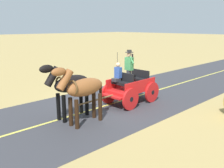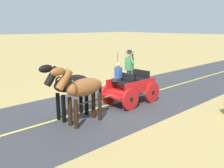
% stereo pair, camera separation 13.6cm
% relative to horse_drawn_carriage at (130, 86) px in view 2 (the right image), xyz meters
% --- Properties ---
extents(ground_plane, '(200.00, 200.00, 0.00)m').
position_rel_horse_drawn_carriage_xyz_m(ground_plane, '(0.47, 0.85, -0.82)').
color(ground_plane, tan).
extents(road_surface, '(5.56, 160.00, 0.01)m').
position_rel_horse_drawn_carriage_xyz_m(road_surface, '(0.47, 0.85, -0.81)').
color(road_surface, '#38383D').
rests_on(road_surface, ground).
extents(road_centre_stripe, '(0.12, 160.00, 0.00)m').
position_rel_horse_drawn_carriage_xyz_m(road_centre_stripe, '(0.47, 0.85, -0.81)').
color(road_centre_stripe, '#DBCC4C').
rests_on(road_centre_stripe, road_surface).
extents(horse_drawn_carriage, '(1.49, 4.51, 2.50)m').
position_rel_horse_drawn_carriage_xyz_m(horse_drawn_carriage, '(0.00, 0.00, 0.00)').
color(horse_drawn_carriage, red).
rests_on(horse_drawn_carriage, ground).
extents(horse_near_side, '(0.61, 2.13, 2.21)m').
position_rel_horse_drawn_carriage_xyz_m(horse_near_side, '(-0.50, 3.01, 0.51)').
color(horse_near_side, brown).
rests_on(horse_near_side, ground).
extents(horse_off_side, '(0.64, 2.13, 2.21)m').
position_rel_horse_drawn_carriage_xyz_m(horse_off_side, '(0.29, 3.04, 0.51)').
color(horse_off_side, black).
rests_on(horse_off_side, ground).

